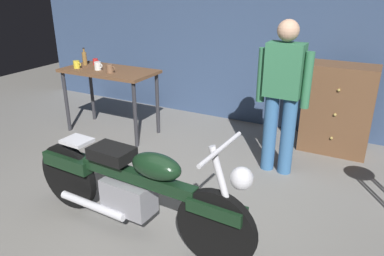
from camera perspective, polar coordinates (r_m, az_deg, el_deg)
name	(u,v)px	position (r m, az deg, el deg)	size (l,w,h in m)	color
ground_plane	(159,221)	(3.47, -5.09, -14.01)	(12.00, 12.00, 0.00)	gray
back_wall	(265,17)	(5.39, 11.20, 16.44)	(8.00, 0.12, 3.10)	#384C70
workbench	(109,78)	(5.19, -12.59, 7.56)	(1.30, 0.64, 0.90)	brown
motorcycle	(134,187)	(3.12, -8.91, -8.90)	(2.19, 0.60, 1.00)	black
person_standing	(282,92)	(4.04, 13.75, 5.39)	(0.57, 0.23, 1.67)	#37679A
wooden_dresser	(338,109)	(4.89, 21.50, 2.72)	(0.80, 0.47, 1.10)	brown
mug_red_diner	(96,62)	(5.49, -14.62, 9.84)	(0.10, 0.07, 0.09)	red
mug_white_ceramic	(98,66)	(5.17, -14.29, 9.25)	(0.12, 0.09, 0.11)	white
mug_yellow_tall	(77,64)	(5.34, -17.31, 9.31)	(0.12, 0.09, 0.10)	yellow
mug_brown_stoneware	(110,68)	(4.97, -12.51, 8.94)	(0.12, 0.09, 0.11)	brown
bottle	(85,58)	(5.51, -16.20, 10.29)	(0.06, 0.06, 0.24)	olive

